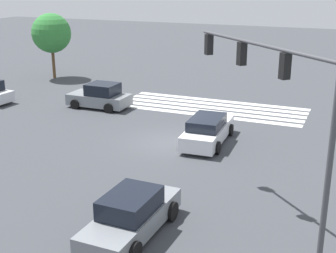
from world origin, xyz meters
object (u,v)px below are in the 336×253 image
Objects in this scene: car_0 at (100,97)px; car_6 at (208,130)px; traffic_signal_mast at (275,91)px; car_4 at (131,216)px; tree_corner_a at (51,33)px.

car_6 is at bearing 156.05° from car_0.
car_0 is at bearing 5.08° from traffic_signal_mast.
car_0 is 16.69m from car_4.
car_0 is at bearing 35.68° from car_4.
traffic_signal_mast is 1.38× the size of car_4.
tree_corner_a is (8.70, -6.85, 3.11)m from car_0.
car_6 is (4.62, -7.37, -4.19)m from traffic_signal_mast.
car_4 is at bearing 76.23° from traffic_signal_mast.
traffic_signal_mast is 1.18× the size of tree_corner_a.
tree_corner_a reaches higher than car_0.
tree_corner_a is at bearing 55.40° from car_6.
car_0 reaches higher than car_6.
car_0 reaches higher than car_4.
traffic_signal_mast is at bearing 140.00° from car_0.
traffic_signal_mast is 18.10m from car_0.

